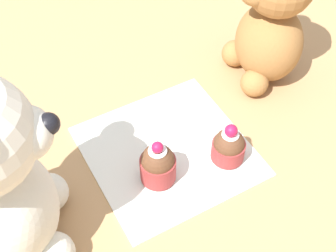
% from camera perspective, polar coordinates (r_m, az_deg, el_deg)
% --- Properties ---
extents(ground_plane, '(4.00, 4.00, 0.00)m').
position_cam_1_polar(ground_plane, '(0.66, 0.00, -3.16)').
color(ground_plane, tan).
extents(knitted_placemat, '(0.21, 0.22, 0.01)m').
position_cam_1_polar(knitted_placemat, '(0.66, 0.00, -3.00)').
color(knitted_placemat, silver).
rests_on(knitted_placemat, ground_plane).
extents(teddy_bear_tan, '(0.13, 0.12, 0.22)m').
position_cam_1_polar(teddy_bear_tan, '(0.72, 12.47, 12.49)').
color(teddy_bear_tan, '#A3703D').
rests_on(teddy_bear_tan, ground_plane).
extents(cupcake_near_cream_bear, '(0.05, 0.05, 0.07)m').
position_cam_1_polar(cupcake_near_cream_bear, '(0.61, -1.25, -4.67)').
color(cupcake_near_cream_bear, '#993333').
rests_on(cupcake_near_cream_bear, knitted_placemat).
extents(cupcake_near_tan_bear, '(0.05, 0.05, 0.06)m').
position_cam_1_polar(cupcake_near_tan_bear, '(0.64, 7.40, -2.43)').
color(cupcake_near_tan_bear, '#993333').
rests_on(cupcake_near_tan_bear, knitted_placemat).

